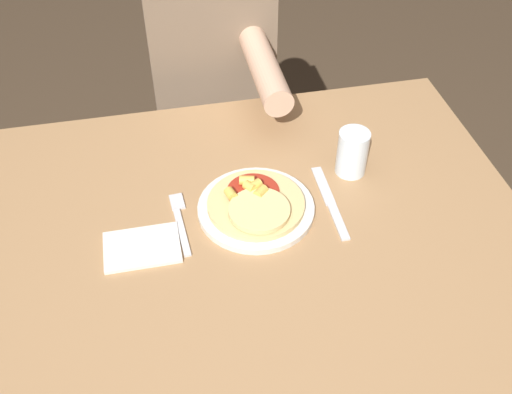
{
  "coord_description": "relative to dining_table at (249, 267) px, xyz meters",
  "views": [
    {
      "loc": [
        -0.15,
        -0.8,
        1.64
      ],
      "look_at": [
        0.03,
        0.06,
        0.8
      ],
      "focal_mm": 42.0,
      "sensor_mm": 36.0,
      "label": 1
    }
  ],
  "objects": [
    {
      "name": "dining_table",
      "position": [
        0.0,
        0.0,
        0.0
      ],
      "size": [
        1.15,
        0.9,
        0.76
      ],
      "color": "#9E754C",
      "rests_on": "ground_plane"
    },
    {
      "name": "plate",
      "position": [
        0.03,
        0.06,
        0.12
      ],
      "size": [
        0.24,
        0.24,
        0.01
      ],
      "color": "silver",
      "rests_on": "dining_table"
    },
    {
      "name": "pizza",
      "position": [
        0.03,
        0.05,
        0.14
      ],
      "size": [
        0.2,
        0.2,
        0.04
      ],
      "color": "#DBBC7A",
      "rests_on": "plate"
    },
    {
      "name": "fork",
      "position": [
        -0.13,
        0.06,
        0.11
      ],
      "size": [
        0.03,
        0.18,
        0.0
      ],
      "color": "silver",
      "rests_on": "dining_table"
    },
    {
      "name": "knife",
      "position": [
        0.18,
        0.04,
        0.11
      ],
      "size": [
        0.02,
        0.22,
        0.0
      ],
      "color": "silver",
      "rests_on": "dining_table"
    },
    {
      "name": "drinking_glass",
      "position": [
        0.26,
        0.14,
        0.16
      ],
      "size": [
        0.07,
        0.07,
        0.1
      ],
      "color": "silver",
      "rests_on": "dining_table"
    },
    {
      "name": "napkin",
      "position": [
        -0.21,
        0.0,
        0.11
      ],
      "size": [
        0.15,
        0.1,
        0.01
      ],
      "color": "silver",
      "rests_on": "dining_table"
    },
    {
      "name": "person_diner",
      "position": [
        0.03,
        0.68,
        0.03
      ],
      "size": [
        0.33,
        0.52,
        1.17
      ],
      "color": "#2D2D38",
      "rests_on": "ground_plane"
    }
  ]
}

